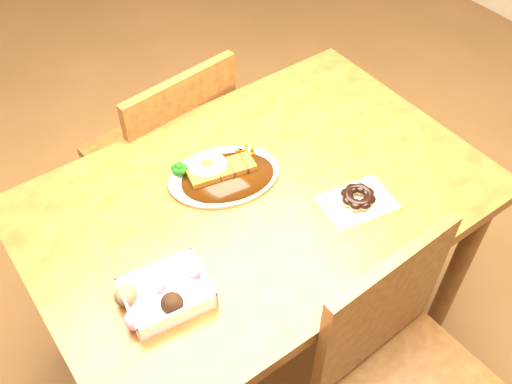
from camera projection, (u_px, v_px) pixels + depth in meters
ground at (258, 334)px, 2.05m from camera, size 6.00×6.00×0.00m
table at (259, 218)px, 1.57m from camera, size 1.20×0.80×0.75m
chair_far at (168, 155)px, 1.99m from camera, size 0.46×0.46×0.87m
chair_near at (406, 382)px, 1.43m from camera, size 0.44×0.44×0.87m
katsu_curry_plate at (222, 174)px, 1.52m from camera, size 0.34×0.29×0.06m
donut_box at (167, 293)px, 1.26m from camera, size 0.22×0.17×0.05m
pon_de_ring at (358, 198)px, 1.46m from camera, size 0.20×0.16×0.04m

